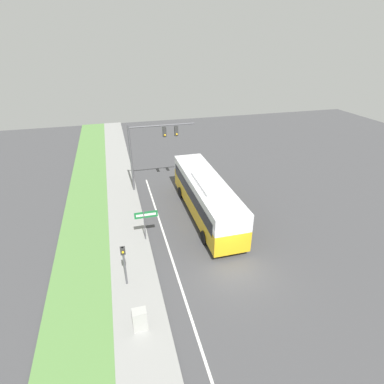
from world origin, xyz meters
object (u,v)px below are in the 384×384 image
(street_sign, at_px, (146,219))
(utility_cabinet, at_px, (140,319))
(signal_gantry, at_px, (150,144))
(pedestrian_signal, at_px, (124,260))
(bus, at_px, (206,195))

(street_sign, distance_m, utility_cabinet, 7.71)
(signal_gantry, height_order, street_sign, signal_gantry)
(pedestrian_signal, xyz_separation_m, street_sign, (1.77, 4.19, -0.10))
(pedestrian_signal, bearing_deg, street_sign, 67.06)
(utility_cabinet, bearing_deg, bus, 56.15)
(bus, relative_size, pedestrian_signal, 4.23)
(bus, height_order, utility_cabinet, bus)
(street_sign, relative_size, utility_cabinet, 2.03)
(street_sign, height_order, utility_cabinet, street_sign)
(pedestrian_signal, bearing_deg, utility_cabinet, -82.49)
(signal_gantry, height_order, utility_cabinet, signal_gantry)
(bus, bearing_deg, pedestrian_signal, -137.43)
(pedestrian_signal, relative_size, street_sign, 1.13)
(street_sign, bearing_deg, signal_gantry, 78.52)
(pedestrian_signal, bearing_deg, signal_gantry, 74.54)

